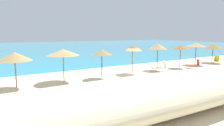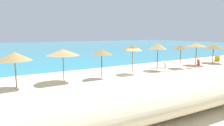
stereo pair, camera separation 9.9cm
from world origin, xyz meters
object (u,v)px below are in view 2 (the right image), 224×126
beach_umbrella_4 (133,48)px  lounge_chair_1 (217,60)px  beach_umbrella_1 (14,56)px  beach_umbrella_2 (63,52)px  beach_ball (113,85)px  beach_umbrella_3 (102,52)px  beach_umbrella_5 (158,46)px  beach_umbrella_7 (197,45)px  lounge_chair_2 (160,67)px  beach_umbrella_6 (181,47)px  lounge_chair_0 (194,64)px  beach_umbrella_8 (214,46)px

beach_umbrella_4 → lounge_chair_1: 13.77m
beach_umbrella_1 → lounge_chair_1: (24.12, -0.62, -1.88)m
beach_umbrella_2 → beach_ball: size_ratio=8.28×
beach_umbrella_1 → beach_ball: bearing=-29.8°
beach_umbrella_3 → beach_ball: beach_umbrella_3 is taller
beach_umbrella_4 → beach_umbrella_5: bearing=0.6°
beach_umbrella_7 → lounge_chair_2: size_ratio=1.53×
beach_umbrella_7 → beach_umbrella_5: bearing=-178.4°
beach_umbrella_6 → lounge_chair_0: beach_umbrella_6 is taller
beach_umbrella_6 → beach_umbrella_7: beach_umbrella_7 is taller
beach_umbrella_2 → lounge_chair_1: 20.64m
beach_umbrella_3 → lounge_chair_0: bearing=-5.9°
beach_umbrella_8 → beach_umbrella_4: bearing=-179.5°
beach_umbrella_7 → beach_umbrella_4: bearing=-178.7°
lounge_chair_0 → lounge_chair_2: (-4.81, 0.58, 0.02)m
beach_umbrella_1 → beach_umbrella_4: (10.53, -0.01, 0.22)m
beach_umbrella_3 → beach_umbrella_6: size_ratio=0.95×
beach_umbrella_4 → lounge_chair_2: beach_umbrella_4 is taller
beach_umbrella_4 → beach_umbrella_8: bearing=0.5°
beach_umbrella_3 → beach_umbrella_1: bearing=177.2°
beach_umbrella_4 → beach_ball: size_ratio=8.61×
beach_umbrella_2 → beach_umbrella_5: beach_umbrella_5 is taller
beach_umbrella_2 → lounge_chair_2: 10.08m
beach_umbrella_1 → beach_ball: (6.17, -3.53, -2.13)m
beach_umbrella_8 → lounge_chair_2: (-10.90, -1.02, -1.75)m
beach_umbrella_2 → lounge_chair_0: beach_umbrella_2 is taller
beach_umbrella_4 → beach_ball: beach_umbrella_4 is taller
beach_umbrella_2 → beach_umbrella_6: 13.61m
beach_umbrella_2 → beach_umbrella_4: (6.94, -0.20, 0.11)m
lounge_chair_0 → beach_umbrella_4: bearing=109.8°
beach_umbrella_2 → beach_umbrella_4: beach_umbrella_4 is taller
beach_umbrella_6 → lounge_chair_2: 4.26m
beach_umbrella_3 → beach_umbrella_5: (7.05, 0.35, 0.28)m
beach_umbrella_2 → beach_umbrella_7: 17.22m
beach_umbrella_2 → beach_umbrella_1: bearing=-177.0°
beach_umbrella_8 → lounge_chair_0: bearing=-165.3°
beach_umbrella_4 → lounge_chair_1: size_ratio=2.00×
beach_umbrella_2 → beach_umbrella_7: size_ratio=0.97×
beach_umbrella_8 → beach_ball: bearing=-168.7°
beach_umbrella_4 → beach_umbrella_8: size_ratio=1.05×
lounge_chair_1 → beach_umbrella_6: bearing=61.3°
beach_umbrella_3 → lounge_chair_0: (11.33, -1.17, -1.81)m
beach_umbrella_1 → lounge_chair_0: size_ratio=1.75×
beach_umbrella_2 → beach_umbrella_8: beach_umbrella_2 is taller
beach_umbrella_3 → beach_ball: 3.90m
lounge_chair_0 → beach_umbrella_8: bearing=-44.6°
beach_umbrella_7 → beach_ball: (-14.64, -3.74, -2.35)m
beach_umbrella_2 → beach_umbrella_3: bearing=-9.0°
beach_umbrella_5 → beach_umbrella_8: bearing=0.4°
beach_ball → beach_umbrella_5: bearing=24.5°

